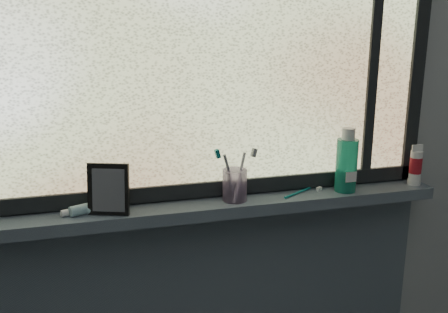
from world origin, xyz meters
name	(u,v)px	position (x,y,z in m)	size (l,w,h in m)	color
wall_back	(200,128)	(0.00, 1.30, 1.25)	(3.00, 0.01, 2.50)	#9EA3A8
windowsill	(206,208)	(0.00, 1.23, 1.00)	(1.62, 0.14, 0.04)	#4B5764
window_pane	(201,41)	(0.00, 1.28, 1.53)	(1.50, 0.01, 1.00)	silver
frame_bottom	(203,189)	(0.00, 1.28, 1.05)	(1.60, 0.03, 0.05)	black
frame_right	(419,39)	(0.78, 1.28, 1.53)	(0.05, 0.03, 1.10)	black
frame_mullion	(374,39)	(0.60, 1.28, 1.53)	(0.04, 0.03, 1.00)	black
vanity_mirror	(108,189)	(-0.31, 1.21, 1.10)	(0.13, 0.06, 0.16)	black
toothpaste_tube	(86,209)	(-0.38, 1.22, 1.04)	(0.18, 0.04, 0.03)	white
toothbrush_cup	(235,185)	(0.10, 1.22, 1.07)	(0.08, 0.08, 0.10)	#B490BF
toothbrush_lying	(298,192)	(0.32, 1.23, 1.03)	(0.18, 0.02, 0.01)	#0C6F71
mouthwash_bottle	(347,160)	(0.49, 1.22, 1.13)	(0.07, 0.07, 0.18)	#1FA484
cream_tube	(416,163)	(0.77, 1.21, 1.10)	(0.04, 0.04, 0.11)	silver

